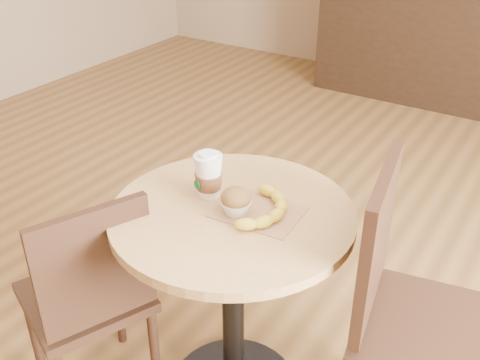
{
  "coord_description": "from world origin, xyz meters",
  "views": [
    {
      "loc": [
        0.74,
        -1.12,
        1.62
      ],
      "look_at": [
        0.0,
        0.04,
        0.83
      ],
      "focal_mm": 42.0,
      "sensor_mm": 36.0,
      "label": 1
    }
  ],
  "objects_px": {
    "cafe_table": "(233,270)",
    "muffin": "(236,201)",
    "coffee_cup": "(209,176)",
    "chair_right": "(410,312)",
    "banana": "(264,209)",
    "chair_left": "(90,296)"
  },
  "relations": [
    {
      "from": "cafe_table",
      "to": "muffin",
      "type": "relative_size",
      "value": 8.5
    },
    {
      "from": "cafe_table",
      "to": "muffin",
      "type": "xyz_separation_m",
      "value": [
        0.02,
        -0.01,
        0.26
      ]
    },
    {
      "from": "cafe_table",
      "to": "coffee_cup",
      "type": "bearing_deg",
      "value": 162.47
    },
    {
      "from": "cafe_table",
      "to": "coffee_cup",
      "type": "height_order",
      "value": "coffee_cup"
    },
    {
      "from": "chair_right",
      "to": "muffin",
      "type": "height_order",
      "value": "chair_right"
    },
    {
      "from": "banana",
      "to": "coffee_cup",
      "type": "bearing_deg",
      "value": 171.13
    },
    {
      "from": "muffin",
      "to": "coffee_cup",
      "type": "bearing_deg",
      "value": 160.81
    },
    {
      "from": "banana",
      "to": "chair_left",
      "type": "bearing_deg",
      "value": -155.11
    },
    {
      "from": "muffin",
      "to": "banana",
      "type": "relative_size",
      "value": 0.36
    },
    {
      "from": "chair_left",
      "to": "coffee_cup",
      "type": "distance_m",
      "value": 0.53
    },
    {
      "from": "muffin",
      "to": "banana",
      "type": "xyz_separation_m",
      "value": [
        0.07,
        0.04,
        -0.02
      ]
    },
    {
      "from": "coffee_cup",
      "to": "muffin",
      "type": "bearing_deg",
      "value": -0.09
    },
    {
      "from": "cafe_table",
      "to": "chair_right",
      "type": "relative_size",
      "value": 0.8
    },
    {
      "from": "chair_left",
      "to": "muffin",
      "type": "xyz_separation_m",
      "value": [
        0.38,
        0.24,
        0.34
      ]
    },
    {
      "from": "chair_right",
      "to": "cafe_table",
      "type": "bearing_deg",
      "value": 94.31
    },
    {
      "from": "chair_right",
      "to": "banana",
      "type": "distance_m",
      "value": 0.5
    },
    {
      "from": "coffee_cup",
      "to": "cafe_table",
      "type": "bearing_deg",
      "value": 1.57
    },
    {
      "from": "chair_left",
      "to": "coffee_cup",
      "type": "bearing_deg",
      "value": 161.36
    },
    {
      "from": "chair_left",
      "to": "banana",
      "type": "height_order",
      "value": "chair_left"
    },
    {
      "from": "coffee_cup",
      "to": "banana",
      "type": "bearing_deg",
      "value": 17.58
    },
    {
      "from": "chair_left",
      "to": "coffee_cup",
      "type": "xyz_separation_m",
      "value": [
        0.25,
        0.29,
        0.37
      ]
    },
    {
      "from": "chair_right",
      "to": "banana",
      "type": "bearing_deg",
      "value": 93.71
    }
  ]
}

